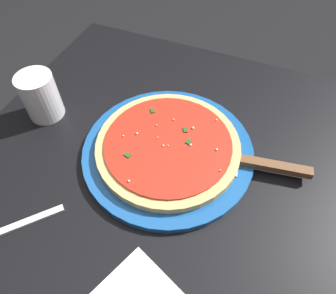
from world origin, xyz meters
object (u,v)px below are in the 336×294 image
serving_plate (168,151)px  pizza_server (253,163)px  pizza (168,146)px  fork (0,232)px  cup_tall_drink (41,96)px

serving_plate → pizza_server: 0.16m
pizza_server → pizza: bearing=9.0°
pizza → pizza_server: bearing=-171.0°
pizza → fork: 0.32m
serving_plate → fork: bearing=53.0°
pizza_server → cup_tall_drink: 0.44m
pizza → pizza_server: (-0.16, -0.03, -0.00)m
pizza → cup_tall_drink: (0.28, -0.00, 0.03)m
serving_plate → fork: serving_plate is taller
cup_tall_drink → serving_plate: bearing=179.7°
cup_tall_drink → pizza_server: bearing=-177.0°
serving_plate → cup_tall_drink: size_ratio=3.32×
serving_plate → pizza_server: bearing=-171.0°
pizza → cup_tall_drink: bearing=-0.3°
pizza → fork: (0.19, 0.26, -0.02)m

